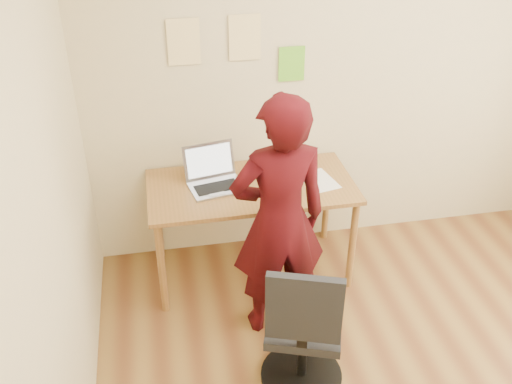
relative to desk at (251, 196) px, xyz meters
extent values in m
cube|color=beige|center=(0.66, 0.39, 0.70)|extent=(3.50, 0.04, 2.70)
cube|color=beige|center=(-1.11, -1.38, 0.70)|extent=(0.04, 3.50, 2.70)
cube|color=olive|center=(0.00, 0.00, 0.07)|extent=(1.40, 0.70, 0.03)
cylinder|color=olive|center=(-0.65, -0.30, -0.30)|extent=(0.05, 0.05, 0.71)
cylinder|color=olive|center=(0.65, -0.30, -0.30)|extent=(0.05, 0.05, 0.71)
cylinder|color=olive|center=(-0.65, 0.30, -0.30)|extent=(0.05, 0.05, 0.71)
cylinder|color=olive|center=(0.65, 0.30, -0.30)|extent=(0.05, 0.05, 0.71)
cube|color=#AFB0B7|center=(-0.23, 0.00, 0.10)|extent=(0.40, 0.31, 0.02)
cube|color=black|center=(-0.23, 0.00, 0.10)|extent=(0.31, 0.19, 0.00)
cube|color=#AFB0B7|center=(-0.26, 0.15, 0.22)|extent=(0.36, 0.14, 0.24)
cube|color=white|center=(-0.26, 0.15, 0.22)|extent=(0.32, 0.11, 0.20)
cube|color=white|center=(0.46, -0.03, 0.09)|extent=(0.27, 0.33, 0.00)
cube|color=black|center=(0.24, -0.21, 0.09)|extent=(0.07, 0.12, 0.01)
cube|color=#3F4C59|center=(0.24, -0.21, 0.10)|extent=(0.06, 0.10, 0.00)
cube|color=#F7DB94|center=(-0.37, 0.36, 0.98)|extent=(0.21, 0.00, 0.30)
cube|color=#F7DB94|center=(0.03, 0.36, 0.99)|extent=(0.21, 0.00, 0.30)
cube|color=#69C42C|center=(0.35, 0.36, 0.79)|extent=(0.18, 0.00, 0.24)
cube|color=black|center=(0.11, -1.03, -0.23)|extent=(0.52, 0.52, 0.06)
cube|color=black|center=(0.05, -1.22, 0.07)|extent=(0.38, 0.17, 0.41)
cube|color=black|center=(0.05, -1.21, -0.14)|extent=(0.06, 0.05, 0.11)
cylinder|color=black|center=(0.11, -1.03, -0.45)|extent=(0.06, 0.06, 0.41)
cylinder|color=black|center=(0.11, -1.03, -0.64)|extent=(0.48, 0.48, 0.03)
imported|color=#35070A|center=(0.07, -0.55, 0.16)|extent=(0.61, 0.42, 1.62)
camera|label=1|loc=(-0.59, -3.26, 2.08)|focal=40.00mm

